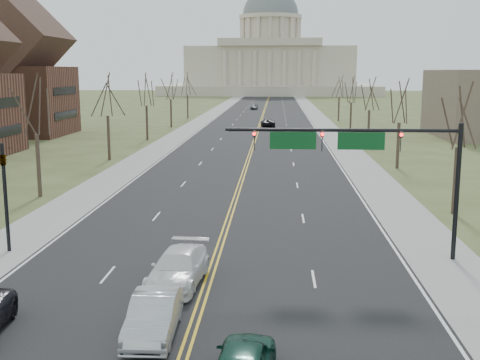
# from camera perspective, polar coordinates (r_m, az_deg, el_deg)

# --- Properties ---
(road) EXTENTS (20.00, 380.00, 0.01)m
(road) POSITION_cam_1_polar(r_m,az_deg,el_deg) (127.97, 2.08, 5.88)
(road) COLOR black
(road) RESTS_ON ground
(cross_road) EXTENTS (120.00, 14.00, 0.01)m
(cross_road) POSITION_cam_1_polar(r_m,az_deg,el_deg) (25.70, -3.90, -12.10)
(cross_road) COLOR black
(cross_road) RESTS_ON ground
(sidewalk_left) EXTENTS (4.00, 380.00, 0.03)m
(sidewalk_left) POSITION_cam_1_polar(r_m,az_deg,el_deg) (128.83, -3.29, 5.90)
(sidewalk_left) COLOR gray
(sidewalk_left) RESTS_ON ground
(sidewalk_right) EXTENTS (4.00, 380.00, 0.03)m
(sidewalk_right) POSITION_cam_1_polar(r_m,az_deg,el_deg) (128.24, 7.48, 5.81)
(sidewalk_right) COLOR gray
(sidewalk_right) RESTS_ON ground
(center_line) EXTENTS (0.42, 380.00, 0.01)m
(center_line) POSITION_cam_1_polar(r_m,az_deg,el_deg) (127.97, 2.08, 5.88)
(center_line) COLOR gold
(center_line) RESTS_ON road
(edge_line_left) EXTENTS (0.15, 380.00, 0.01)m
(edge_line_left) POSITION_cam_1_polar(r_m,az_deg,el_deg) (128.59, -2.31, 5.90)
(edge_line_left) COLOR silver
(edge_line_left) RESTS_ON road
(edge_line_right) EXTENTS (0.15, 380.00, 0.01)m
(edge_line_right) POSITION_cam_1_polar(r_m,az_deg,el_deg) (128.11, 6.49, 5.83)
(edge_line_right) COLOR silver
(edge_line_right) RESTS_ON road
(capitol) EXTENTS (90.00, 60.00, 50.00)m
(capitol) POSITION_cam_1_polar(r_m,az_deg,el_deg) (267.53, 2.87, 11.20)
(capitol) COLOR beige
(capitol) RESTS_ON ground
(signal_mast) EXTENTS (12.12, 0.44, 7.20)m
(signal_mast) POSITION_cam_1_polar(r_m,az_deg,el_deg) (31.61, 11.29, 2.77)
(signal_mast) COLOR black
(signal_mast) RESTS_ON ground
(signal_left) EXTENTS (0.32, 0.36, 6.00)m
(signal_left) POSITION_cam_1_polar(r_m,az_deg,el_deg) (34.87, -21.41, -0.46)
(signal_left) COLOR black
(signal_left) RESTS_ON ground
(tree_r_0) EXTENTS (3.74, 3.74, 8.50)m
(tree_r_0) POSITION_cam_1_polar(r_m,az_deg,el_deg) (43.48, 20.08, 5.39)
(tree_r_0) COLOR #33271E
(tree_r_0) RESTS_ON ground
(tree_l_0) EXTENTS (3.96, 3.96, 9.00)m
(tree_l_0) POSITION_cam_1_polar(r_m,az_deg,el_deg) (49.31, -18.86, 6.42)
(tree_l_0) COLOR #33271E
(tree_l_0) RESTS_ON ground
(tree_r_1) EXTENTS (3.74, 3.74, 8.50)m
(tree_r_1) POSITION_cam_1_polar(r_m,az_deg,el_deg) (62.87, 14.93, 6.98)
(tree_r_1) COLOR #33271E
(tree_r_1) RESTS_ON ground
(tree_l_1) EXTENTS (3.96, 3.96, 9.00)m
(tree_l_1) POSITION_cam_1_polar(r_m,az_deg,el_deg) (68.22, -12.49, 7.64)
(tree_l_1) COLOR #33271E
(tree_l_1) RESTS_ON ground
(tree_r_2) EXTENTS (3.74, 3.74, 8.50)m
(tree_r_2) POSITION_cam_1_polar(r_m,az_deg,el_deg) (82.55, 12.21, 7.79)
(tree_r_2) COLOR #33271E
(tree_r_2) RESTS_ON ground
(tree_l_2) EXTENTS (3.96, 3.96, 9.00)m
(tree_l_2) POSITION_cam_1_polar(r_m,az_deg,el_deg) (87.62, -8.89, 8.29)
(tree_l_2) COLOR #33271E
(tree_l_2) RESTS_ON ground
(tree_r_3) EXTENTS (3.74, 3.74, 8.50)m
(tree_r_3) POSITION_cam_1_polar(r_m,az_deg,el_deg) (102.36, 10.53, 8.29)
(tree_r_3) COLOR #33271E
(tree_r_3) RESTS_ON ground
(tree_l_3) EXTENTS (3.96, 3.96, 9.00)m
(tree_l_3) POSITION_cam_1_polar(r_m,az_deg,el_deg) (107.23, -6.60, 8.68)
(tree_l_3) COLOR #33271E
(tree_l_3) RESTS_ON ground
(tree_r_4) EXTENTS (3.74, 3.74, 8.50)m
(tree_r_4) POSITION_cam_1_polar(r_m,az_deg,el_deg) (122.23, 9.40, 8.61)
(tree_r_4) COLOR #33271E
(tree_r_4) RESTS_ON ground
(tree_l_4) EXTENTS (3.96, 3.96, 9.00)m
(tree_l_4) POSITION_cam_1_polar(r_m,az_deg,el_deg) (126.97, -5.02, 8.94)
(tree_l_4) COLOR #33271E
(tree_l_4) RESTS_ON ground
(bldg_left_far) EXTENTS (17.10, 14.28, 23.25)m
(bldg_left_far) POSITION_cam_1_polar(r_m,az_deg,el_deg) (100.38, -21.01, 9.46)
(bldg_left_far) COLOR brown
(bldg_left_far) RESTS_ON ground
(car_sb_inner_lead) EXTENTS (1.79, 4.79, 1.56)m
(car_sb_inner_lead) POSITION_cam_1_polar(r_m,az_deg,el_deg) (23.22, -8.18, -12.60)
(car_sb_inner_lead) COLOR #AFB0B7
(car_sb_inner_lead) RESTS_ON road
(car_sb_inner_second) EXTENTS (2.69, 5.65, 1.59)m
(car_sb_inner_second) POSITION_cam_1_polar(r_m,az_deg,el_deg) (28.27, -5.89, -8.29)
(car_sb_inner_second) COLOR white
(car_sb_inner_second) RESTS_ON road
(car_far_nb) EXTENTS (2.74, 5.21, 1.40)m
(car_far_nb) POSITION_cam_1_polar(r_m,az_deg,el_deg) (108.32, 2.66, 5.45)
(car_far_nb) COLOR black
(car_far_nb) RESTS_ON road
(car_far_sb) EXTENTS (2.06, 4.43, 1.47)m
(car_far_sb) POSITION_cam_1_polar(r_m,az_deg,el_deg) (157.35, 1.36, 6.97)
(car_far_sb) COLOR #54575D
(car_far_sb) RESTS_ON road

